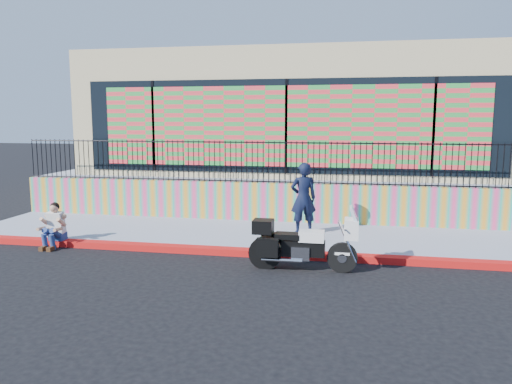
# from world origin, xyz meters

# --- Properties ---
(ground) EXTENTS (90.00, 90.00, 0.00)m
(ground) POSITION_xyz_m (0.00, 0.00, 0.00)
(ground) COLOR black
(ground) RESTS_ON ground
(red_curb) EXTENTS (16.00, 0.30, 0.15)m
(red_curb) POSITION_xyz_m (0.00, 0.00, 0.07)
(red_curb) COLOR red
(red_curb) RESTS_ON ground
(sidewalk) EXTENTS (16.00, 3.00, 0.15)m
(sidewalk) POSITION_xyz_m (0.00, 1.65, 0.07)
(sidewalk) COLOR #8C95A9
(sidewalk) RESTS_ON ground
(mural_wall) EXTENTS (16.00, 0.20, 1.10)m
(mural_wall) POSITION_xyz_m (0.00, 3.25, 0.70)
(mural_wall) COLOR #EE3E7B
(mural_wall) RESTS_ON sidewalk
(metal_fence) EXTENTS (15.80, 0.04, 1.20)m
(metal_fence) POSITION_xyz_m (0.00, 3.25, 1.85)
(metal_fence) COLOR black
(metal_fence) RESTS_ON mural_wall
(elevated_platform) EXTENTS (16.00, 10.00, 1.25)m
(elevated_platform) POSITION_xyz_m (0.00, 8.35, 0.62)
(elevated_platform) COLOR #8C95A9
(elevated_platform) RESTS_ON ground
(storefront_building) EXTENTS (14.00, 8.06, 4.00)m
(storefront_building) POSITION_xyz_m (0.00, 8.13, 3.25)
(storefront_building) COLOR tan
(storefront_building) RESTS_ON elevated_platform
(police_motorcycle) EXTENTS (2.19, 0.72, 1.36)m
(police_motorcycle) POSITION_xyz_m (0.99, -0.85, 0.57)
(police_motorcycle) COLOR black
(police_motorcycle) RESTS_ON ground
(police_officer) EXTENTS (0.77, 0.62, 1.83)m
(police_officer) POSITION_xyz_m (0.76, 1.83, 1.07)
(police_officer) COLOR black
(police_officer) RESTS_ON sidewalk
(seated_man) EXTENTS (0.54, 0.71, 1.06)m
(seated_man) POSITION_xyz_m (-5.05, -0.21, 0.45)
(seated_man) COLOR navy
(seated_man) RESTS_ON ground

